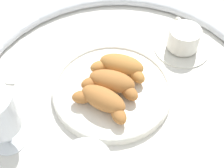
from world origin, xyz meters
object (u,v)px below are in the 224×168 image
(pastry_plate, at_px, (112,90))
(croissant_small, at_px, (112,83))
(coffee_cup_near, at_px, (183,40))
(croissant_extra, at_px, (102,101))
(sugar_packet, at_px, (5,77))
(croissant_large, at_px, (120,66))

(pastry_plate, relative_size, croissant_small, 1.96)
(croissant_small, height_order, coffee_cup_near, same)
(croissant_extra, distance_m, coffee_cup_near, 0.27)
(coffee_cup_near, relative_size, sugar_packet, 2.72)
(pastry_plate, height_order, croissant_small, croissant_small)
(croissant_large, height_order, coffee_cup_near, same)
(croissant_large, xyz_separation_m, croissant_small, (0.01, 0.05, 0.00))
(croissant_small, relative_size, croissant_extra, 1.09)
(coffee_cup_near, bearing_deg, sugar_packet, 16.90)
(croissant_large, distance_m, coffee_cup_near, 0.18)
(sugar_packet, bearing_deg, croissant_small, 173.41)
(pastry_plate, distance_m, croissant_large, 0.05)
(croissant_large, bearing_deg, pastry_plate, 72.76)
(croissant_large, height_order, croissant_extra, same)
(croissant_small, bearing_deg, croissant_extra, 72.06)
(croissant_large, distance_m, sugar_packet, 0.26)
(croissant_large, xyz_separation_m, coffee_cup_near, (-0.15, -0.10, -0.01))
(pastry_plate, height_order, sugar_packet, pastry_plate)
(pastry_plate, xyz_separation_m, coffee_cup_near, (-0.16, -0.15, 0.02))
(pastry_plate, bearing_deg, croissant_large, -107.24)
(sugar_packet, bearing_deg, croissant_extra, 161.72)
(croissant_extra, xyz_separation_m, sugar_packet, (0.23, -0.07, -0.03))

